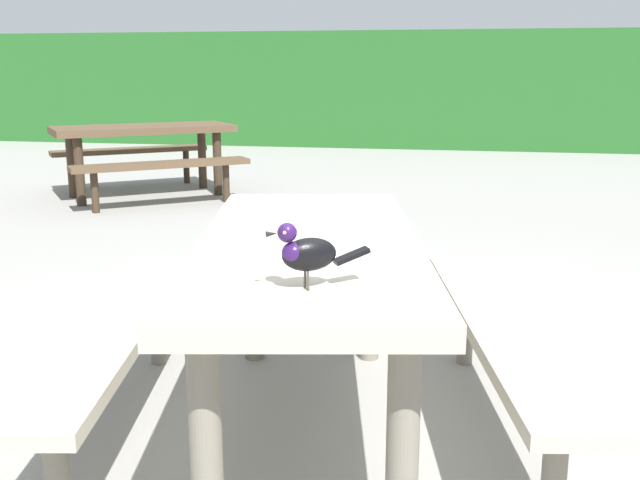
{
  "coord_description": "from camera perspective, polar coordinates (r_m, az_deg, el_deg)",
  "views": [
    {
      "loc": [
        0.12,
        -2.42,
        1.32
      ],
      "look_at": [
        -0.26,
        -0.44,
        0.84
      ],
      "focal_mm": 40.92,
      "sensor_mm": 36.0,
      "label": 1
    }
  ],
  "objects": [
    {
      "name": "picnic_table_mid_left",
      "position": [
        7.85,
        -13.6,
        7.35
      ],
      "size": [
        2.38,
        2.37,
        0.74
      ],
      "color": "brown",
      "rests_on": "ground"
    },
    {
      "name": "bird_grackle",
      "position": [
        1.93,
        -1.15,
        -0.95
      ],
      "size": [
        0.26,
        0.16,
        0.18
      ],
      "color": "black",
      "rests_on": "picnic_table_foreground"
    },
    {
      "name": "picnic_table_foreground",
      "position": [
        2.6,
        -0.88,
        -3.75
      ],
      "size": [
        1.97,
        2.0,
        0.74
      ],
      "color": "#B2A893",
      "rests_on": "ground"
    },
    {
      "name": "hedge_wall",
      "position": [
        12.83,
        10.71,
        11.46
      ],
      "size": [
        28.0,
        1.26,
        1.92
      ],
      "primitive_type": "cube",
      "color": "#235B23",
      "rests_on": "ground"
    },
    {
      "name": "ground_plane",
      "position": [
        2.75,
        7.41,
        -15.38
      ],
      "size": [
        60.0,
        60.0,
        0.0
      ],
      "primitive_type": "plane",
      "color": "gray"
    }
  ]
}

